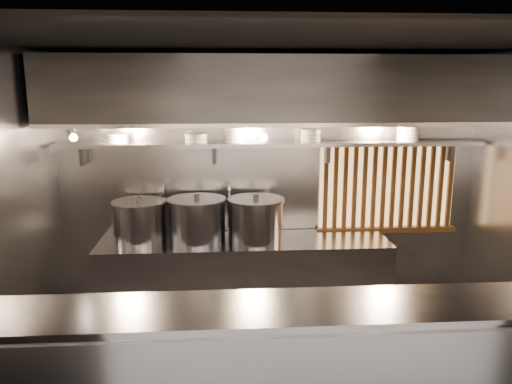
{
  "coord_description": "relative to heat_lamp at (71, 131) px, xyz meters",
  "views": [
    {
      "loc": [
        -0.52,
        -3.82,
        2.48
      ],
      "look_at": [
        -0.22,
        0.55,
        1.54
      ],
      "focal_mm": 35.0,
      "sensor_mm": 36.0,
      "label": 1
    }
  ],
  "objects": [
    {
      "name": "floor",
      "position": [
        1.9,
        -0.85,
        -2.07
      ],
      "size": [
        4.5,
        4.5,
        0.0
      ],
      "primitive_type": "plane",
      "color": "black",
      "rests_on": "ground"
    },
    {
      "name": "ceiling",
      "position": [
        1.9,
        -0.85,
        0.73
      ],
      "size": [
        4.5,
        4.5,
        0.0
      ],
      "primitive_type": "plane",
      "rotation": [
        3.14,
        0.0,
        0.0
      ],
      "color": "black",
      "rests_on": "wall_back"
    },
    {
      "name": "wall_back",
      "position": [
        1.9,
        0.65,
        -0.67
      ],
      "size": [
        4.5,
        0.0,
        4.5
      ],
      "primitive_type": "plane",
      "rotation": [
        1.57,
        0.0,
        0.0
      ],
      "color": "gray",
      "rests_on": "floor"
    },
    {
      "name": "cooking_bench",
      "position": [
        1.6,
        0.28,
        -1.62
      ],
      "size": [
        3.0,
        0.7,
        0.9
      ],
      "primitive_type": "cube",
      "color": "#96969B",
      "rests_on": "floor"
    },
    {
      "name": "bowl_shelf",
      "position": [
        1.9,
        0.47,
        -0.19
      ],
      "size": [
        4.4,
        0.34,
        0.04
      ],
      "primitive_type": "cube",
      "color": "#96969B",
      "rests_on": "wall_back"
    },
    {
      "name": "exhaust_hood",
      "position": [
        1.9,
        0.25,
        0.36
      ],
      "size": [
        4.4,
        0.81,
        0.65
      ],
      "color": "#2D2D30",
      "rests_on": "ceiling"
    },
    {
      "name": "wood_screen",
      "position": [
        3.2,
        0.6,
        -0.69
      ],
      "size": [
        1.56,
        0.09,
        1.04
      ],
      "color": "#FFBE72",
      "rests_on": "wall_back"
    },
    {
      "name": "faucet_left",
      "position": [
        0.75,
        0.52,
        -0.76
      ],
      "size": [
        0.04,
        0.3,
        0.5
      ],
      "color": "silver",
      "rests_on": "wall_back"
    },
    {
      "name": "faucet_right",
      "position": [
        1.45,
        0.52,
        -0.76
      ],
      "size": [
        0.04,
        0.3,
        0.5
      ],
      "color": "silver",
      "rests_on": "wall_back"
    },
    {
      "name": "heat_lamp",
      "position": [
        0.0,
        0.0,
        0.0
      ],
      "size": [
        0.25,
        0.35,
        0.2
      ],
      "color": "#96969B",
      "rests_on": "exhaust_hood"
    },
    {
      "name": "pendant_bulb",
      "position": [
        1.8,
        0.35,
        -0.11
      ],
      "size": [
        0.09,
        0.09,
        0.19
      ],
      "color": "#2D2D30",
      "rests_on": "exhaust_hood"
    },
    {
      "name": "stock_pot_left",
      "position": [
        1.12,
        0.3,
        -0.94
      ],
      "size": [
        0.72,
        0.72,
        0.49
      ],
      "rotation": [
        0.0,
        0.0,
        0.23
      ],
      "color": "#96969B",
      "rests_on": "cooking_bench"
    },
    {
      "name": "stock_pot_mid",
      "position": [
        0.53,
        0.33,
        -0.95
      ],
      "size": [
        0.72,
        0.72,
        0.46
      ],
      "rotation": [
        0.0,
        0.0,
        0.37
      ],
      "color": "#96969B",
      "rests_on": "cooking_bench"
    },
    {
      "name": "stock_pot_right",
      "position": [
        1.72,
        0.26,
        -0.94
      ],
      "size": [
        0.63,
        0.63,
        0.49
      ],
      "rotation": [
        0.0,
        0.0,
        0.07
      ],
      "color": "#96969B",
      "rests_on": "cooking_bench"
    },
    {
      "name": "bowl_stack_0",
      "position": [
        0.33,
        0.47,
        -0.12
      ],
      "size": [
        0.22,
        0.22,
        0.09
      ],
      "color": "white",
      "rests_on": "bowl_shelf"
    },
    {
      "name": "bowl_stack_1",
      "position": [
        1.11,
        0.47,
        -0.12
      ],
      "size": [
        0.24,
        0.24,
        0.09
      ],
      "color": "white",
      "rests_on": "bowl_shelf"
    },
    {
      "name": "bowl_stack_2",
      "position": [
        1.51,
        0.47,
        -0.08
      ],
      "size": [
        0.22,
        0.22,
        0.17
      ],
      "color": "white",
      "rests_on": "bowl_shelf"
    },
    {
      "name": "bowl_stack_3",
      "position": [
        2.3,
        0.47,
        -0.1
      ],
      "size": [
        0.22,
        0.22,
        0.13
      ],
      "color": "white",
      "rests_on": "bowl_shelf"
    },
    {
      "name": "bowl_stack_4",
      "position": [
        3.34,
        0.47,
        -0.08
      ],
      "size": [
        0.24,
        0.24,
        0.17
      ],
      "color": "white",
      "rests_on": "bowl_shelf"
    }
  ]
}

